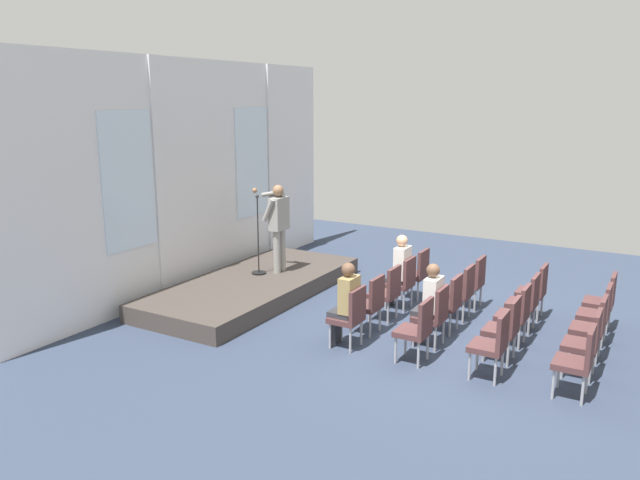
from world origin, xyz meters
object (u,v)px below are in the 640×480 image
chair_r3_c3 (599,310)px  chair_r3_c2 (593,324)px  chair_r1_c4 (474,279)px  chair_r2_c0 (493,341)px  chair_r1_c3 (462,289)px  speaker (278,222)px  chair_r0_c0 (351,314)px  chair_r0_c4 (417,271)px  chair_r0_c1 (370,301)px  mic_stand (259,257)px  audience_r1_c1 (429,300)px  chair_r1_c0 (418,327)px  chair_r2_c4 (536,288)px  chair_r2_c1 (506,325)px  chair_r3_c0 (579,358)px  chair_r1_c2 (449,300)px  chair_r1_c1 (434,313)px  audience_r0_c0 (346,300)px  chair_r3_c4 (604,298)px  chair_r2_c2 (517,311)px  audience_r0_c3 (399,268)px  chair_r0_c3 (403,280)px  chair_r3_c1 (587,340)px  chair_r2_c3 (527,299)px  chair_r0_c2 (388,290)px

chair_r3_c3 → chair_r3_c2: bearing=180.0°
chair_r1_c4 → chair_r2_c0: size_ratio=1.00×
chair_r1_c3 → speaker: bearing=90.3°
chair_r0_c0 → chair_r0_c4: size_ratio=1.00×
chair_r0_c1 → chair_r1_c4: (2.02, -1.06, 0.00)m
mic_stand → audience_r1_c1: mic_stand is taller
chair_r1_c0 → chair_r2_c4: bearing=-21.4°
chair_r2_c1 → chair_r3_c0: (-0.67, -1.06, 0.00)m
chair_r2_c1 → speaker: bearing=74.4°
chair_r1_c2 → chair_r3_c3: same height
mic_stand → chair_r1_c1: 4.06m
chair_r1_c2 → audience_r0_c0: bearing=139.7°
chair_r3_c0 → chair_r3_c4: 2.69m
chair_r1_c3 → mic_stand: bearing=94.9°
audience_r0_c0 → chair_r1_c0: size_ratio=1.40×
chair_r2_c2 → chair_r3_c3: same height
audience_r0_c3 → chair_r2_c4: audience_r0_c3 is taller
chair_r0_c3 → chair_r1_c4: size_ratio=1.00×
chair_r0_c4 → chair_r1_c1: 2.28m
chair_r3_c4 → chair_r0_c3: bearing=102.0°
mic_stand → chair_r3_c2: (-0.33, -6.04, -0.12)m
chair_r1_c4 → chair_r3_c4: (0.00, -2.11, 0.00)m
chair_r1_c3 → chair_r2_c2: bearing=-122.5°
chair_r0_c0 → chair_r1_c2: bearing=-38.2°
chair_r1_c0 → chair_r0_c0: bearing=90.0°
chair_r2_c0 → chair_r1_c1: bearing=57.5°
chair_r1_c2 → chair_r2_c2: same height
chair_r3_c1 → chair_r2_c3: bearing=38.2°
mic_stand → chair_r2_c3: mic_stand is taller
chair_r2_c2 → chair_r3_c1: size_ratio=1.00×
audience_r0_c0 → chair_r0_c2: (1.34, -0.08, -0.19)m
chair_r1_c2 → chair_r1_c4: 1.34m
chair_r2_c3 → chair_r3_c1: 1.71m
chair_r3_c3 → speaker: bearing=90.2°
chair_r2_c1 → chair_r0_c4: bearing=46.3°
chair_r1_c4 → chair_r3_c0: (-2.69, -2.11, 0.00)m
chair_r0_c3 → chair_r1_c3: (0.00, -1.06, 0.00)m
chair_r0_c2 → chair_r1_c2: (0.00, -1.06, 0.00)m
chair_r3_c0 → chair_r3_c1: 0.67m
audience_r0_c3 → chair_r2_c0: 2.99m
chair_r1_c1 → chair_r2_c3: bearing=-38.2°
chair_r0_c1 → chair_r1_c2: size_ratio=1.00×
chair_r0_c3 → chair_r2_c3: same height
chair_r1_c4 → chair_r1_c3: bearing=180.0°
chair_r3_c2 → chair_r3_c3: 0.67m
chair_r1_c0 → chair_r3_c3: bearing=-46.3°
chair_r0_c0 → chair_r3_c4: (2.69, -3.17, 0.00)m
audience_r0_c3 → mic_stand: bearing=96.9°
chair_r0_c0 → chair_r3_c4: same height
chair_r1_c1 → chair_r0_c3: bearing=38.2°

